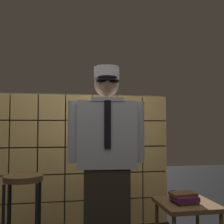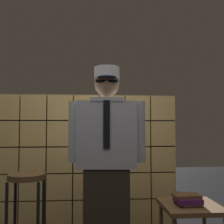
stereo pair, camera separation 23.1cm
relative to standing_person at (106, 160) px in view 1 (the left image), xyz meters
The scene contains 6 objects.
glass_block_wall 0.99m from the standing_person, 101.81° to the left, with size 2.26×0.10×1.62m.
standing_person is the anchor object (origin of this frame).
bar_stool 0.81m from the standing_person, behind, with size 0.34×0.34×0.77m.
side_table 0.92m from the standing_person, ahead, with size 0.52×0.52×0.48m.
book_stack 0.83m from the standing_person, ahead, with size 0.25×0.22×0.10m.
coffee_mug 0.78m from the standing_person, ahead, with size 0.13×0.08×0.09m.
Camera 1 is at (-0.16, -1.95, 1.19)m, focal length 43.35 mm.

